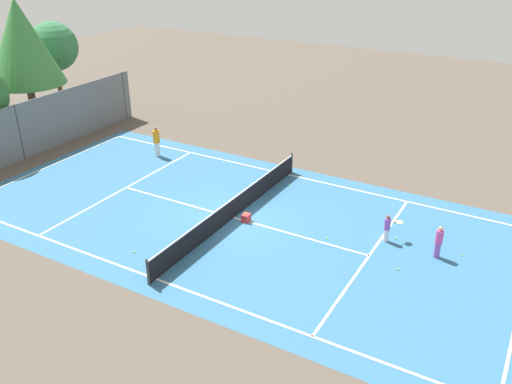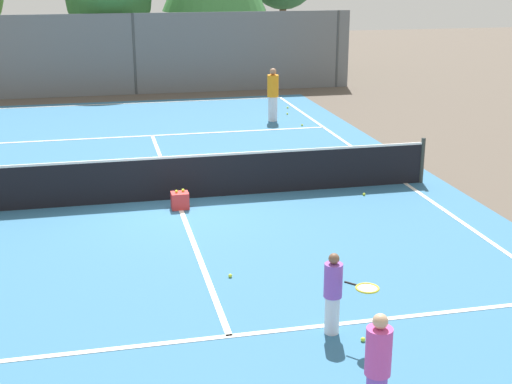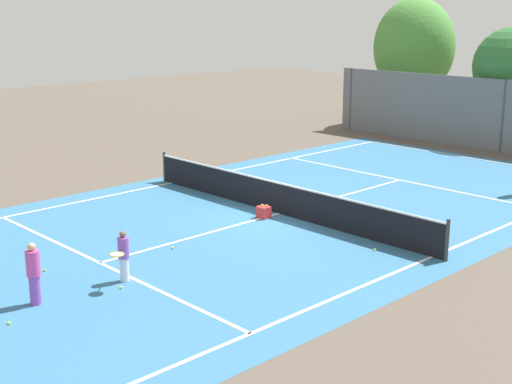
% 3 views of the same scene
% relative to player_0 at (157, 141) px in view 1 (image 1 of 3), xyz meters
% --- Properties ---
extents(ground_plane, '(80.00, 80.00, 0.00)m').
position_rel_player_0_xyz_m(ground_plane, '(-4.14, -7.72, -0.90)').
color(ground_plane, brown).
extents(court_surface, '(13.00, 25.00, 0.01)m').
position_rel_player_0_xyz_m(court_surface, '(-4.14, -7.72, -0.90)').
color(court_surface, teal).
rests_on(court_surface, ground_plane).
extents(tennis_net, '(11.90, 0.10, 1.10)m').
position_rel_player_0_xyz_m(tennis_net, '(-4.14, -7.72, -0.39)').
color(tennis_net, '#333833').
rests_on(tennis_net, ground_plane).
extents(perimeter_fence, '(18.00, 0.12, 3.20)m').
position_rel_player_0_xyz_m(perimeter_fence, '(-4.14, 6.28, 0.70)').
color(perimeter_fence, slate).
rests_on(perimeter_fence, ground_plane).
extents(tree_1, '(3.31, 3.31, 6.27)m').
position_rel_player_0_xyz_m(tree_1, '(3.27, 11.22, 3.68)').
color(tree_1, brown).
rests_on(tree_1, ground_plane).
extents(tree_3, '(4.65, 4.65, 8.22)m').
position_rel_player_0_xyz_m(tree_3, '(-0.31, 9.73, 4.70)').
color(tree_3, brown).
rests_on(tree_3, ground_plane).
extents(player_0, '(0.38, 0.38, 1.77)m').
position_rel_player_0_xyz_m(player_0, '(0.00, 0.00, 0.00)').
color(player_0, silver).
rests_on(player_0, ground_plane).
extents(player_1, '(0.71, 0.76, 1.22)m').
position_rel_player_0_xyz_m(player_1, '(-2.68, -14.35, -0.27)').
color(player_1, silver).
rests_on(player_1, ground_plane).
extents(player_2, '(0.30, 0.30, 1.39)m').
position_rel_player_0_xyz_m(player_2, '(-2.89, -16.46, -0.19)').
color(player_2, purple).
rests_on(player_2, ground_plane).
extents(ball_crate, '(0.37, 0.31, 0.43)m').
position_rel_player_0_xyz_m(ball_crate, '(-4.13, -8.38, -0.72)').
color(ball_crate, red).
rests_on(ball_crate, ground_plane).
extents(tennis_ball_0, '(0.07, 0.07, 0.07)m').
position_rel_player_0_xyz_m(tennis_ball_0, '(0.75, 0.91, -0.87)').
color(tennis_ball_0, '#CCE533').
rests_on(tennis_ball_0, ground_plane).
extents(tennis_ball_1, '(0.07, 0.07, 0.07)m').
position_rel_player_0_xyz_m(tennis_ball_1, '(-4.50, -5.91, -0.87)').
color(tennis_ball_1, '#CCE533').
rests_on(tennis_ball_1, ground_plane).
extents(tennis_ball_2, '(0.07, 0.07, 0.07)m').
position_rel_player_0_xyz_m(tennis_ball_2, '(-3.75, -12.14, -0.87)').
color(tennis_ball_2, '#CCE533').
rests_on(tennis_ball_2, ground_plane).
extents(tennis_ball_3, '(0.07, 0.07, 0.07)m').
position_rel_player_0_xyz_m(tennis_ball_3, '(-4.56, -15.39, -0.87)').
color(tennis_ball_3, '#CCE533').
rests_on(tennis_ball_3, ground_plane).
extents(tennis_ball_5, '(0.07, 0.07, 0.07)m').
position_rel_player_0_xyz_m(tennis_ball_5, '(-2.32, -17.35, -0.87)').
color(tennis_ball_5, '#CCE533').
rests_on(tennis_ball_5, ground_plane).
extents(tennis_ball_6, '(0.07, 0.07, 0.07)m').
position_rel_player_0_xyz_m(tennis_ball_6, '(-1.45, -7.24, -0.87)').
color(tennis_ball_6, '#CCE533').
rests_on(tennis_ball_6, ground_plane).
extents(tennis_ball_7, '(0.07, 0.07, 0.07)m').
position_rel_player_0_xyz_m(tennis_ball_7, '(-2.35, -14.67, -0.87)').
color(tennis_ball_7, '#CCE533').
rests_on(tennis_ball_7, ground_plane).
extents(tennis_ball_8, '(0.07, 0.07, 0.07)m').
position_rel_player_0_xyz_m(tennis_ball_8, '(-4.00, -8.34, -0.87)').
color(tennis_ball_8, '#CCE533').
rests_on(tennis_ball_8, ground_plane).
extents(tennis_ball_9, '(0.07, 0.07, 0.07)m').
position_rel_player_0_xyz_m(tennis_ball_9, '(0.74, -0.98, -0.87)').
color(tennis_ball_9, '#CCE533').
rests_on(tennis_ball_9, ground_plane).
extents(tennis_ball_10, '(0.07, 0.07, 0.07)m').
position_rel_player_0_xyz_m(tennis_ball_10, '(0.06, -8.40, -0.87)').
color(tennis_ball_10, '#CCE533').
rests_on(tennis_ball_10, ground_plane).
extents(tennis_ball_11, '(0.07, 0.07, 0.07)m').
position_rel_player_0_xyz_m(tennis_ball_11, '(-8.65, -5.77, -0.87)').
color(tennis_ball_11, '#CCE533').
rests_on(tennis_ball_11, ground_plane).
extents(tennis_ball_12, '(0.07, 0.07, 0.07)m').
position_rel_player_0_xyz_m(tennis_ball_12, '(1.06, 2.02, -0.87)').
color(tennis_ball_12, '#CCE533').
rests_on(tennis_ball_12, ground_plane).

